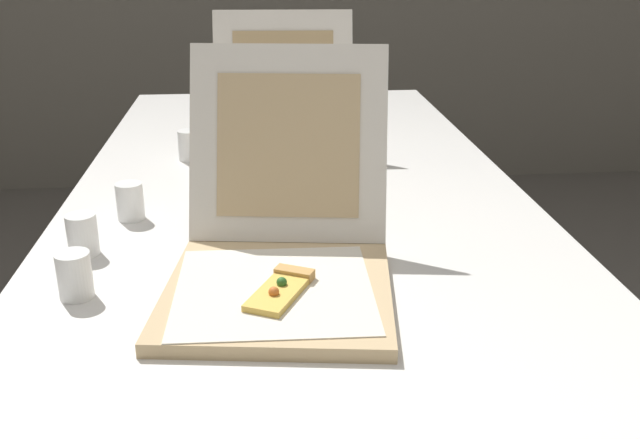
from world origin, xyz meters
TOP-DOWN VIEW (x-y plane):
  - table at (0.00, 0.67)m, footprint 0.99×2.42m
  - pizza_box_front at (-0.05, 0.36)m, footprint 0.40×0.50m
  - pizza_box_middle at (-0.02, 0.93)m, footprint 0.37×0.47m
  - cup_white_far at (-0.26, 1.07)m, footprint 0.05×0.05m
  - cup_white_near_center at (-0.39, 0.51)m, footprint 0.05×0.05m
  - cup_white_near_left at (-0.37, 0.34)m, footprint 0.05×0.05m
  - cup_white_mid at (-0.34, 0.67)m, footprint 0.05×0.05m

SIDE VIEW (x-z plane):
  - table at x=0.00m, z-range 0.33..1.09m
  - cup_white_far at x=-0.26m, z-range 0.75..0.83m
  - cup_white_near_center at x=-0.39m, z-range 0.75..0.83m
  - cup_white_near_left at x=-0.37m, z-range 0.75..0.83m
  - cup_white_mid at x=-0.34m, z-range 0.75..0.83m
  - pizza_box_front at x=-0.05m, z-range 0.63..0.98m
  - pizza_box_middle at x=-0.02m, z-range 0.63..0.98m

